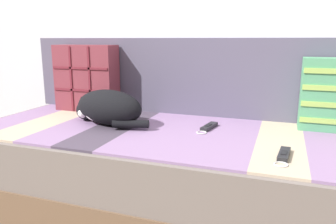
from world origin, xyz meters
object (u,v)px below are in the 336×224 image
throw_pillow_quilted (87,78)px  game_remote_far (284,155)px  sleeping_cat (107,108)px  game_remote_near (209,127)px  couch (174,170)px

throw_pillow_quilted → game_remote_far: size_ratio=2.06×
game_remote_far → sleeping_cat: bearing=166.2°
throw_pillow_quilted → game_remote_near: (0.79, -0.18, -0.19)m
sleeping_cat → game_remote_near: sleeping_cat is taller
couch → game_remote_near: 0.28m
throw_pillow_quilted → game_remote_near: throw_pillow_quilted is taller
sleeping_cat → game_remote_near: (0.51, 0.08, -0.08)m
throw_pillow_quilted → game_remote_far: 1.25m
sleeping_cat → game_remote_near: size_ratio=2.33×
couch → game_remote_near: size_ratio=10.72×
throw_pillow_quilted → sleeping_cat: bearing=-42.9°
game_remote_near → game_remote_far: (0.35, -0.29, -0.00)m
game_remote_far → couch: bearing=155.0°
throw_pillow_quilted → sleeping_cat: 0.40m
couch → game_remote_far: (0.50, -0.23, 0.22)m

